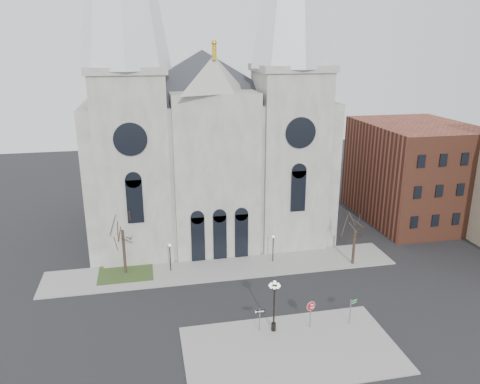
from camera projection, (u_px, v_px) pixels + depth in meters
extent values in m
plane|color=black|center=(244.00, 321.00, 43.53)|extent=(160.00, 160.00, 0.00)
cube|color=gray|center=(291.00, 349.00, 39.42)|extent=(18.00, 10.00, 0.14)
cube|color=gray|center=(224.00, 268.00, 53.78)|extent=(40.00, 6.00, 0.14)
cube|color=#29401B|center=(126.00, 273.00, 52.57)|extent=(6.00, 5.00, 0.18)
cube|color=gray|center=(205.00, 162.00, 65.09)|extent=(30.00, 24.00, 18.00)
pyramid|color=#2D3035|center=(202.00, 50.00, 60.57)|extent=(33.00, 26.40, 6.00)
cube|color=gray|center=(133.00, 166.00, 54.71)|extent=(8.00, 8.00, 22.00)
cylinder|color=black|center=(130.00, 139.00, 49.72)|extent=(3.60, 0.30, 3.60)
cube|color=gray|center=(289.00, 159.00, 58.39)|extent=(8.00, 8.00, 22.00)
cylinder|color=black|center=(300.00, 133.00, 53.41)|extent=(3.60, 0.30, 3.60)
cube|color=gray|center=(216.00, 176.00, 55.53)|extent=(10.00, 5.00, 19.50)
pyramid|color=gray|center=(214.00, 74.00, 51.99)|extent=(11.00, 5.00, 4.00)
cube|color=brown|center=(414.00, 172.00, 67.77)|extent=(14.00, 18.00, 14.00)
cylinder|color=black|center=(124.00, 252.00, 51.81)|extent=(0.32, 0.32, 5.25)
cylinder|color=black|center=(354.00, 248.00, 54.21)|extent=(0.32, 0.32, 4.20)
cylinder|color=black|center=(170.00, 258.00, 52.61)|extent=(0.12, 0.12, 3.00)
sphere|color=white|center=(170.00, 245.00, 52.13)|extent=(0.32, 0.32, 0.32)
cylinder|color=black|center=(273.00, 249.00, 54.93)|extent=(0.12, 0.12, 3.00)
sphere|color=white|center=(273.00, 237.00, 54.45)|extent=(0.32, 0.32, 0.32)
cylinder|color=slate|center=(310.00, 315.00, 42.06)|extent=(0.10, 0.10, 2.55)
cylinder|color=red|center=(311.00, 306.00, 41.79)|extent=(0.89, 0.12, 0.89)
cylinder|color=white|center=(311.00, 306.00, 41.79)|extent=(0.95, 0.10, 0.95)
cube|color=white|center=(311.00, 304.00, 41.74)|extent=(0.49, 0.06, 0.11)
cube|color=white|center=(311.00, 307.00, 41.83)|extent=(0.55, 0.07, 0.11)
cylinder|color=black|center=(274.00, 309.00, 41.26)|extent=(0.15, 0.15, 4.40)
cylinder|color=black|center=(274.00, 327.00, 41.81)|extent=(0.42, 0.42, 0.77)
sphere|color=white|center=(275.00, 282.00, 40.47)|extent=(0.31, 0.31, 0.31)
cylinder|color=slate|center=(260.00, 320.00, 41.55)|extent=(0.10, 0.10, 2.25)
cube|color=black|center=(260.00, 311.00, 41.29)|extent=(0.99, 0.10, 0.32)
cylinder|color=slate|center=(350.00, 312.00, 42.64)|extent=(0.10, 0.10, 2.44)
cube|color=#0E632D|center=(354.00, 300.00, 42.52)|extent=(0.65, 0.27, 0.17)
cube|color=#0E632D|center=(354.00, 302.00, 42.58)|extent=(0.65, 0.27, 0.17)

